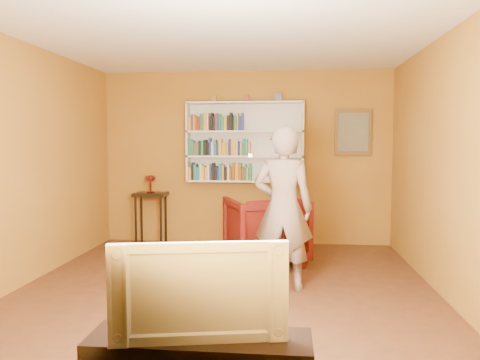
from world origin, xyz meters
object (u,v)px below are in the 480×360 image
object	(u,v)px
bookshelf	(245,142)
armchair	(265,230)
ruby_lustre	(150,180)
television	(199,288)
person	(283,208)
console_table	(151,202)

from	to	relation	value
bookshelf	armchair	distance (m)	1.68
armchair	bookshelf	bearing A→B (deg)	-93.04
bookshelf	ruby_lustre	size ratio (longest dim) A/B	6.59
bookshelf	armchair	world-z (taller)	bookshelf
bookshelf	television	distance (m)	4.74
ruby_lustre	person	bearing A→B (deg)	-44.74
armchair	person	world-z (taller)	person
console_table	person	world-z (taller)	person
television	armchair	bearing A→B (deg)	75.32
armchair	person	xyz separation A→B (m)	(0.24, -1.06, 0.44)
console_table	television	world-z (taller)	television
console_table	person	size ratio (longest dim) A/B	0.46
bookshelf	console_table	world-z (taller)	bookshelf
console_table	ruby_lustre	distance (m)	0.34
bookshelf	ruby_lustre	distance (m)	1.59
bookshelf	person	size ratio (longest dim) A/B	1.02
bookshelf	person	bearing A→B (deg)	-74.59
bookshelf	person	distance (m)	2.42
armchair	television	size ratio (longest dim) A/B	0.98
console_table	ruby_lustre	bearing A→B (deg)	-56.31
console_table	ruby_lustre	world-z (taller)	ruby_lustre
ruby_lustre	person	size ratio (longest dim) A/B	0.16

